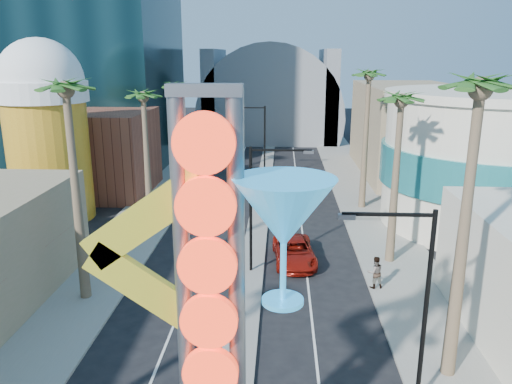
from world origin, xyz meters
The scene contains 20 objects.
sidewalk_west centered at (-9.50, 35.00, 0.07)m, with size 5.00×100.00×0.15m, color gray.
sidewalk_east centered at (9.50, 35.00, 0.07)m, with size 5.00×100.00×0.15m, color gray.
median centered at (0.00, 38.00, 0.07)m, with size 1.60×84.00×0.15m, color gray.
brick_filler_west centered at (-16.00, 38.00, 4.00)m, with size 10.00×10.00×8.00m, color brown.
filler_east centered at (16.00, 48.00, 5.00)m, with size 10.00×20.00×10.00m, color #90815D.
beer_mug centered at (-17.00, 30.00, 7.84)m, with size 7.00×7.00×14.50m.
turquoise_building centered at (18.00, 30.00, 5.25)m, with size 16.60×16.60×10.60m.
canopy centered at (0.00, 72.00, 4.31)m, with size 22.00×16.00×22.00m.
neon_sign centered at (0.82, 2.96, 7.31)m, with size 6.53×2.60×12.55m.
streetlight_0 centered at (0.55, 20.00, 4.88)m, with size 3.79×0.25×8.00m.
streetlight_1 centered at (-0.55, 44.00, 4.88)m, with size 3.79×0.25×8.00m.
streetlight_2 centered at (6.72, 8.00, 4.83)m, with size 3.45×0.25×8.00m.
palm_1 centered at (-9.00, 16.00, 10.82)m, with size 2.40×2.40×12.70m.
palm_2 centered at (-9.00, 30.00, 9.48)m, with size 2.40×2.40×11.20m.
palm_3 centered at (-9.00, 42.00, 9.48)m, with size 2.40×2.40×11.20m.
palm_5 centered at (9.00, 10.00, 11.27)m, with size 2.40×2.40×13.20m.
palm_6 centered at (9.00, 22.00, 9.93)m, with size 2.40×2.40×11.70m.
palm_7 centered at (9.00, 34.00, 10.82)m, with size 2.40×2.40×12.70m.
red_pickup centered at (2.74, 21.66, 0.76)m, with size 2.54×5.50×1.53m, color maroon.
pedestrian_b centered at (7.30, 17.93, 1.11)m, with size 0.93×0.72×1.91m, color gray.
Camera 1 is at (1.82, -8.81, 13.20)m, focal length 35.00 mm.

